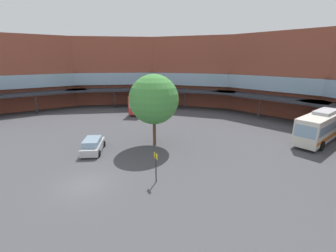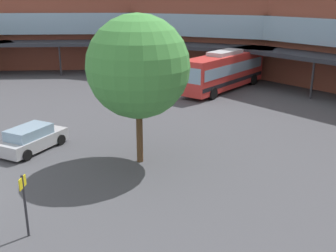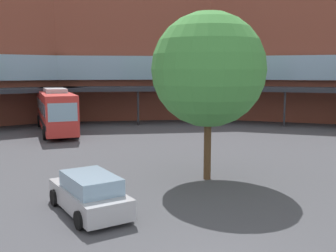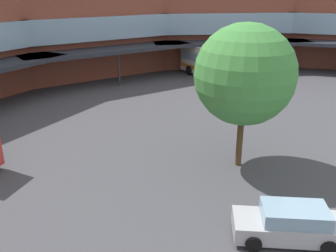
# 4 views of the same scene
# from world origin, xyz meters

# --- Properties ---
(station_building) EXTENTS (82.54, 44.69, 14.17)m
(station_building) POSITION_xyz_m (-0.00, 22.78, 6.83)
(station_building) COLOR brown
(station_building) RESTS_ON ground
(bus_0) EXTENTS (8.29, 11.71, 3.79)m
(bus_0) POSITION_xyz_m (21.04, 18.81, 1.92)
(bus_0) COLOR silver
(bus_0) RESTS_ON ground
(parked_car) EXTENTS (3.41, 4.75, 1.53)m
(parked_car) POSITION_xyz_m (-3.65, 6.11, 0.74)
(parked_car) COLOR #B7B7BC
(parked_car) RESTS_ON ground
(plaza_tree) EXTENTS (5.57, 5.57, 8.22)m
(plaza_tree) POSITION_xyz_m (1.95, 10.14, 5.43)
(plaza_tree) COLOR brown
(plaza_tree) RESTS_ON ground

